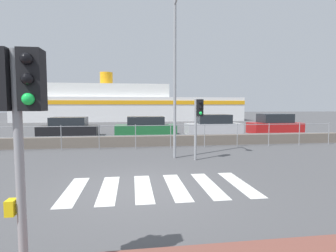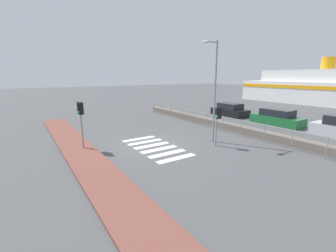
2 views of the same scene
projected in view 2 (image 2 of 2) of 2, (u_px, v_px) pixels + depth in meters
The scene contains 10 objects.
ground_plane at pixel (151, 145), 14.23m from camera, with size 160.00×160.00×0.00m, color #4C4C4F.
sidewalk_brick at pixel (84, 157), 12.01m from camera, with size 24.00×1.80×0.12m.
crosswalk at pixel (155, 147), 13.78m from camera, with size 4.95×2.40×0.01m.
seawall at pixel (230, 127), 18.10m from camera, with size 24.11×0.55×0.55m.
harbor_fence at pixel (223, 121), 17.51m from camera, with size 21.74×0.04×1.24m.
traffic_light_near at pixel (81, 113), 12.89m from camera, with size 0.58×0.41×2.82m.
traffic_light_far at pixel (218, 118), 13.61m from camera, with size 0.34×0.32×2.45m.
streetlamp at pixel (213, 81), 14.01m from camera, with size 0.32×1.21×6.42m.
parked_car_black at pixel (230, 110), 24.55m from camera, with size 4.00×1.89×1.37m.
parked_car_green at pixel (277, 118), 20.12m from camera, with size 4.44×1.72×1.39m.
Camera 2 is at (11.95, -6.60, 4.32)m, focal length 24.00 mm.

